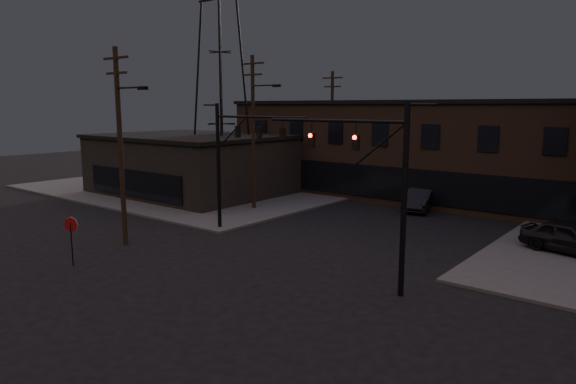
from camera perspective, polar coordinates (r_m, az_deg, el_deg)
The scene contains 13 objects.
ground at distance 22.66m, azimuth -8.18°, elevation -10.80°, with size 140.00×140.00×0.00m, color black.
sidewalk_nw at distance 52.93m, azimuth -7.14°, elevation 1.04°, with size 30.00×30.00×0.15m, color #474744.
building_row at distance 45.37m, azimuth 18.48°, elevation 4.20°, with size 40.00×12.00×8.00m, color #4B3627.
building_left at distance 47.14m, azimuth -10.73°, elevation 2.88°, with size 16.00×12.00×5.00m, color black.
traffic_signal_near at distance 21.72m, azimuth 10.16°, elevation 1.70°, with size 7.12×0.24×8.00m.
traffic_signal_far at distance 31.77m, azimuth -6.17°, elevation 4.39°, with size 7.12×0.24×8.00m.
stop_sign at distance 27.36m, azimuth -22.97°, elevation -3.89°, with size 0.72×0.33×2.48m.
utility_pole_near at distance 30.02m, azimuth -18.08°, elevation 5.31°, with size 3.70×0.28×11.00m.
utility_pole_mid at distance 38.59m, azimuth -3.82°, elevation 6.98°, with size 3.70×0.28×11.50m.
utility_pole_far at distance 48.72m, azimuth 4.89°, elevation 7.10°, with size 2.20×0.28×11.00m.
transmission_tower at distance 46.93m, azimuth -7.55°, elevation 15.17°, with size 7.00×7.00×25.00m, color black, non-canonical shape.
parked_car_lot_a at distance 30.93m, azimuth 28.81°, elevation -4.48°, with size 1.95×4.85×1.65m, color black.
car_crossing at distance 40.25m, azimuth 14.46°, elevation -0.79°, with size 1.76×5.04×1.66m, color black.
Camera 1 is at (15.62, -14.42, 7.84)m, focal length 32.00 mm.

